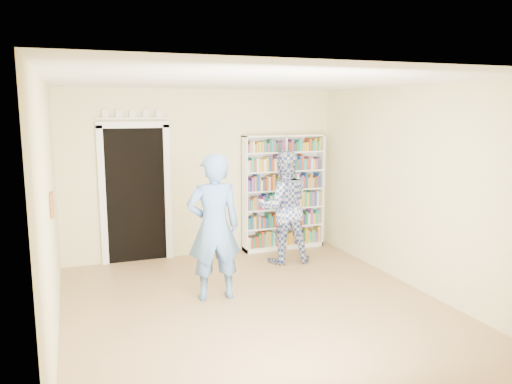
# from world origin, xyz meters

# --- Properties ---
(floor) EXTENTS (5.00, 5.00, 0.00)m
(floor) POSITION_xyz_m (0.00, 0.00, 0.00)
(floor) COLOR #A17F4E
(floor) RESTS_ON ground
(ceiling) EXTENTS (5.00, 5.00, 0.00)m
(ceiling) POSITION_xyz_m (0.00, 0.00, 2.70)
(ceiling) COLOR white
(ceiling) RESTS_ON wall_back
(wall_back) EXTENTS (4.50, 0.00, 4.50)m
(wall_back) POSITION_xyz_m (0.00, 2.50, 1.35)
(wall_back) COLOR beige
(wall_back) RESTS_ON floor
(wall_left) EXTENTS (0.00, 5.00, 5.00)m
(wall_left) POSITION_xyz_m (-2.25, 0.00, 1.35)
(wall_left) COLOR beige
(wall_left) RESTS_ON floor
(wall_right) EXTENTS (0.00, 5.00, 5.00)m
(wall_right) POSITION_xyz_m (2.25, 0.00, 1.35)
(wall_right) COLOR beige
(wall_right) RESTS_ON floor
(bookshelf) EXTENTS (1.42, 0.27, 1.96)m
(bookshelf) POSITION_xyz_m (1.35, 2.34, 0.99)
(bookshelf) COLOR white
(bookshelf) RESTS_ON floor
(doorway) EXTENTS (1.10, 0.08, 2.43)m
(doorway) POSITION_xyz_m (-1.10, 2.48, 1.18)
(doorway) COLOR black
(doorway) RESTS_ON floor
(wall_art) EXTENTS (0.03, 0.25, 0.25)m
(wall_art) POSITION_xyz_m (-2.23, 0.20, 1.40)
(wall_art) COLOR brown
(wall_art) RESTS_ON wall_left
(man_blue) EXTENTS (0.71, 0.49, 1.86)m
(man_blue) POSITION_xyz_m (-0.39, 0.52, 0.93)
(man_blue) COLOR #5078B3
(man_blue) RESTS_ON floor
(man_plaid) EXTENTS (0.95, 0.79, 1.76)m
(man_plaid) POSITION_xyz_m (1.04, 1.62, 0.88)
(man_plaid) COLOR navy
(man_plaid) RESTS_ON floor
(paper_sheet) EXTENTS (0.17, 0.08, 0.26)m
(paper_sheet) POSITION_xyz_m (1.19, 1.45, 0.89)
(paper_sheet) COLOR white
(paper_sheet) RESTS_ON man_plaid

